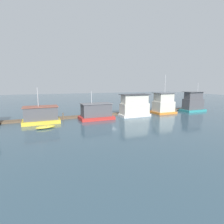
% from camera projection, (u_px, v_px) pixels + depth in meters
% --- Properties ---
extents(ground_plane, '(200.00, 200.00, 0.00)m').
position_uv_depth(ground_plane, '(110.00, 118.00, 37.54)').
color(ground_plane, '#385160').
extents(dock_walkway, '(59.60, 2.18, 0.30)m').
position_uv_depth(dock_walkway, '(105.00, 115.00, 40.39)').
color(dock_walkway, brown).
rests_on(dock_walkway, ground_plane).
extents(houseboat_yellow, '(6.50, 3.83, 6.61)m').
position_uv_depth(houseboat_yellow, '(41.00, 115.00, 32.21)').
color(houseboat_yellow, gold).
rests_on(houseboat_yellow, ground_plane).
extents(houseboat_red, '(6.91, 3.95, 5.75)m').
position_uv_depth(houseboat_red, '(96.00, 112.00, 35.79)').
color(houseboat_red, red).
rests_on(houseboat_red, ground_plane).
extents(houseboat_white, '(6.83, 3.29, 4.97)m').
position_uv_depth(houseboat_white, '(135.00, 106.00, 39.05)').
color(houseboat_white, white).
rests_on(houseboat_white, ground_plane).
extents(houseboat_orange, '(5.34, 4.10, 9.38)m').
position_uv_depth(houseboat_orange, '(164.00, 104.00, 43.03)').
color(houseboat_orange, orange).
rests_on(houseboat_orange, ground_plane).
extents(houseboat_teal, '(6.23, 3.65, 7.37)m').
position_uv_depth(houseboat_teal, '(193.00, 103.00, 46.22)').
color(houseboat_teal, teal).
rests_on(houseboat_teal, ground_plane).
extents(dinghy_yellow, '(3.29, 2.07, 0.47)m').
position_uv_depth(dinghy_yellow, '(46.00, 127.00, 28.59)').
color(dinghy_yellow, yellow).
rests_on(dinghy_yellow, ground_plane).
extents(mooring_post_far_left, '(0.21, 0.21, 1.43)m').
position_uv_depth(mooring_post_far_left, '(63.00, 116.00, 35.36)').
color(mooring_post_far_left, brown).
rests_on(mooring_post_far_left, ground_plane).
extents(mooring_post_near_left, '(0.27, 0.27, 2.19)m').
position_uv_depth(mooring_post_near_left, '(169.00, 107.00, 45.88)').
color(mooring_post_near_left, brown).
rests_on(mooring_post_near_left, ground_plane).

